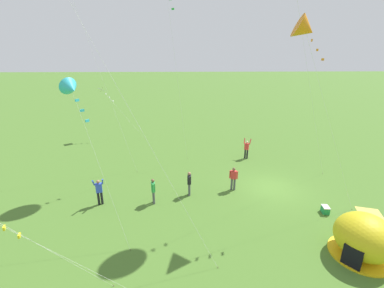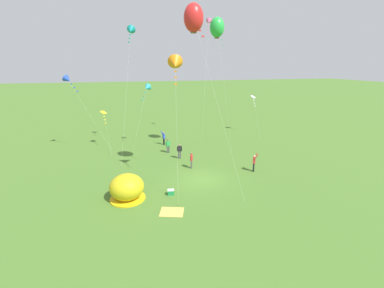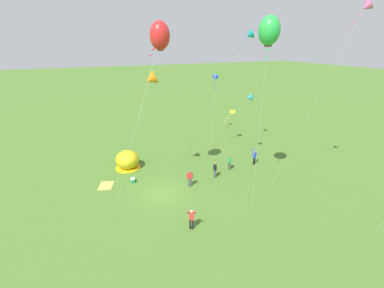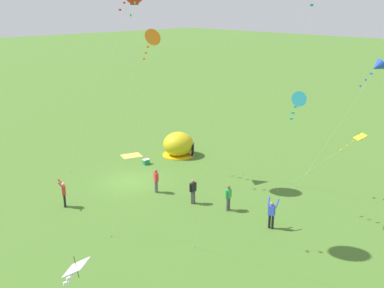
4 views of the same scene
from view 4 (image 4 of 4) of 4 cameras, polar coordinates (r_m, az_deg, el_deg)
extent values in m
plane|color=#477028|center=(34.23, -7.80, -4.75)|extent=(300.00, 300.00, 0.00)
ellipsoid|color=gold|center=(39.30, -1.74, 0.01)|extent=(2.70, 2.60, 2.10)
cylinder|color=yellow|center=(39.62, -1.73, -1.37)|extent=(2.81, 2.81, 0.10)
cube|color=black|center=(39.26, 0.09, -0.77)|extent=(0.71, 0.58, 1.10)
cube|color=gold|center=(39.86, -7.72, -1.47)|extent=(2.02, 1.76, 0.01)
cube|color=#1E8C4C|center=(37.59, -5.84, -2.29)|extent=(0.56, 0.43, 0.38)
cube|color=white|center=(37.51, -5.85, -1.98)|extent=(0.57, 0.43, 0.06)
cylinder|color=#4C4C51|center=(29.47, 4.73, -7.52)|extent=(0.15, 0.15, 0.88)
cylinder|color=#4C4C51|center=(29.31, 4.52, -7.66)|extent=(0.15, 0.15, 0.88)
cube|color=green|center=(29.09, 4.66, -6.27)|extent=(0.41, 0.30, 0.60)
sphere|color=brown|center=(28.91, 4.68, -5.49)|extent=(0.22, 0.22, 0.22)
cylinder|color=green|center=(29.28, 4.92, -6.11)|extent=(0.09, 0.09, 0.58)
cylinder|color=green|center=(28.89, 4.40, -6.43)|extent=(0.09, 0.09, 0.58)
cylinder|color=#4C4C51|center=(30.30, 0.27, -6.73)|extent=(0.15, 0.15, 0.88)
cylinder|color=#4C4C51|center=(30.18, -0.02, -6.82)|extent=(0.15, 0.15, 0.88)
cube|color=black|center=(29.94, 0.13, -5.49)|extent=(0.40, 0.27, 0.60)
sphere|color=#9E7051|center=(29.78, 0.13, -4.72)|extent=(0.22, 0.22, 0.22)
cylinder|color=black|center=(30.09, 0.50, -5.37)|extent=(0.09, 0.09, 0.58)
cylinder|color=black|center=(29.80, -0.25, -5.60)|extent=(0.09, 0.09, 0.58)
cylinder|color=black|center=(30.84, -15.86, -6.99)|extent=(0.15, 0.15, 0.88)
cylinder|color=black|center=(31.03, -15.87, -6.84)|extent=(0.15, 0.15, 0.88)
cube|color=red|center=(30.64, -15.98, -5.65)|extent=(0.39, 0.45, 0.60)
sphere|color=beige|center=(30.48, -16.04, -4.91)|extent=(0.22, 0.22, 0.22)
cylinder|color=red|center=(30.23, -16.32, -5.06)|extent=(0.39, 0.20, 0.50)
cylinder|color=red|center=(30.72, -16.34, -4.69)|extent=(0.36, 0.30, 0.50)
cylinder|color=black|center=(27.53, 9.80, -9.64)|extent=(0.15, 0.15, 0.88)
cylinder|color=black|center=(27.47, 10.20, -9.72)|extent=(0.15, 0.15, 0.88)
cube|color=blue|center=(27.17, 10.08, -8.29)|extent=(0.33, 0.43, 0.60)
sphere|color=#9E7051|center=(26.99, 10.13, -7.47)|extent=(0.22, 0.22, 0.22)
cylinder|color=blue|center=(27.19, 9.72, -7.18)|extent=(0.38, 0.24, 0.50)
cylinder|color=blue|center=(27.03, 10.78, -7.40)|extent=(0.39, 0.13, 0.50)
cylinder|color=#4C4C51|center=(31.94, -4.50, -5.46)|extent=(0.15, 0.15, 0.88)
cylinder|color=#4C4C51|center=(32.11, -4.63, -5.34)|extent=(0.15, 0.15, 0.88)
cube|color=red|center=(31.74, -4.60, -4.17)|extent=(0.34, 0.43, 0.60)
sphere|color=brown|center=(31.59, -4.62, -3.44)|extent=(0.22, 0.22, 0.22)
cylinder|color=red|center=(31.53, -4.42, -4.32)|extent=(0.09, 0.09, 0.58)
cylinder|color=red|center=(31.96, -4.77, -4.02)|extent=(0.09, 0.09, 0.58)
cylinder|color=silver|center=(32.73, 16.27, -2.18)|extent=(0.80, 4.61, 4.49)
cylinder|color=brown|center=(34.30, 12.30, -4.91)|extent=(0.03, 0.03, 0.06)
cube|color=yellow|center=(31.41, 20.59, 0.87)|extent=(0.91, 0.92, 0.33)
cylinder|color=#332314|center=(31.41, 20.59, 0.89)|extent=(0.07, 0.28, 0.53)
cube|color=yellow|center=(31.64, 19.74, 0.25)|extent=(0.21, 0.09, 0.12)
cube|color=yellow|center=(31.85, 19.03, -0.26)|extent=(0.21, 0.14, 0.12)
cube|color=yellow|center=(32.06, 18.34, -0.78)|extent=(0.21, 0.12, 0.12)
cube|color=white|center=(13.97, -14.47, -14.91)|extent=(0.93, 0.91, 0.37)
cylinder|color=#332314|center=(13.97, -14.48, -14.87)|extent=(0.08, 0.33, 0.56)
cube|color=white|center=(14.57, -14.95, -15.60)|extent=(0.20, 0.08, 0.12)
cube|color=white|center=(15.08, -15.32, -16.16)|extent=(0.21, 0.08, 0.12)
cube|color=white|center=(15.59, -15.67, -16.68)|extent=(0.21, 0.10, 0.12)
cylinder|color=silver|center=(24.12, -8.29, 3.41)|extent=(1.88, 1.51, 14.17)
cylinder|color=brown|center=(26.80, -10.22, -11.45)|extent=(0.03, 0.03, 0.06)
cube|color=green|center=(23.37, -7.24, 17.38)|extent=(0.15, 0.20, 0.12)
cube|color=green|center=(23.39, -7.81, 15.91)|extent=(0.15, 0.20, 0.12)
cylinder|color=silver|center=(35.68, -6.69, 4.95)|extent=(0.78, 4.12, 10.37)
cylinder|color=brown|center=(38.91, -7.82, -1.92)|extent=(0.03, 0.03, 0.06)
cone|color=orange|center=(33.07, -5.33, 13.09)|extent=(1.46, 1.53, 1.49)
cube|color=orange|center=(33.48, -5.64, 12.19)|extent=(0.21, 0.13, 0.12)
cube|color=orange|center=(33.82, -5.89, 11.44)|extent=(0.21, 0.10, 0.12)
cube|color=orange|center=(34.18, -6.14, 10.70)|extent=(0.20, 0.08, 0.12)
cylinder|color=silver|center=(30.58, 10.83, 6.24)|extent=(2.19, 7.22, 14.12)
cylinder|color=brown|center=(35.48, 6.48, -3.82)|extent=(0.03, 0.03, 0.06)
cube|color=teal|center=(27.99, 14.95, 16.68)|extent=(0.21, 0.13, 0.12)
cylinder|color=silver|center=(19.88, 3.01, 3.07)|extent=(2.33, 4.98, 15.89)
cylinder|color=brown|center=(25.34, 0.35, -12.98)|extent=(0.03, 0.03, 0.06)
cylinder|color=silver|center=(33.52, 17.84, 1.88)|extent=(4.56, 2.82, 8.66)
cylinder|color=brown|center=(33.68, 13.19, -5.40)|extent=(0.03, 0.03, 0.06)
cone|color=blue|center=(34.11, 22.48, 9.10)|extent=(1.35, 1.29, 1.10)
cube|color=blue|center=(33.94, 21.78, 8.30)|extent=(0.11, 0.21, 0.12)
cube|color=blue|center=(33.80, 21.18, 7.62)|extent=(0.19, 0.18, 0.12)
cube|color=blue|center=(33.67, 20.59, 6.92)|extent=(0.17, 0.19, 0.12)
cylinder|color=silver|center=(33.61, -11.63, 6.97)|extent=(2.74, 5.48, 13.86)
cylinder|color=brown|center=(37.07, -15.05, -3.38)|extent=(0.03, 0.03, 0.06)
cube|color=brown|center=(31.59, -7.33, 17.37)|extent=(0.40, 0.40, 0.29)
cube|color=red|center=(31.94, -8.60, 17.31)|extent=(0.21, 0.14, 0.12)
cube|color=red|center=(32.11, -9.13, 16.48)|extent=(0.21, 0.10, 0.12)
cylinder|color=silver|center=(29.26, 11.85, -0.99)|extent=(2.40, 2.69, 7.57)
cylinder|color=brown|center=(32.22, 10.69, -6.31)|extent=(0.03, 0.03, 0.06)
cone|color=#33B7D1|center=(26.61, 13.26, 5.52)|extent=(1.23, 1.23, 1.03)
cube|color=#33B7D1|center=(27.11, 12.96, 4.63)|extent=(0.20, 0.16, 0.12)
cube|color=#33B7D1|center=(27.54, 12.71, 3.88)|extent=(0.18, 0.19, 0.12)
cube|color=#33B7D1|center=(27.97, 12.48, 3.16)|extent=(0.20, 0.16, 0.12)
camera|label=1|loc=(39.91, 17.24, 11.22)|focal=24.00mm
camera|label=2|loc=(53.08, -16.55, 14.08)|focal=24.00mm
camera|label=3|loc=(31.75, -48.91, 12.50)|focal=24.00mm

